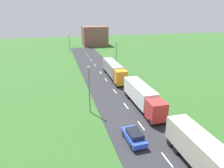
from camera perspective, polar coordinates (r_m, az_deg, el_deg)
name	(u,v)px	position (r m, az deg, el deg)	size (l,w,h in m)	color
road	(143,129)	(28.65, 8.96, -12.56)	(10.00, 140.00, 0.06)	#2B2B30
lane_marking_centre	(152,140)	(26.66, 11.34, -15.37)	(0.16, 122.24, 0.01)	white
truck_lead	(217,167)	(21.68, 27.88, -20.19)	(2.73, 14.49, 3.53)	green
truck_second	(142,96)	(33.70, 8.68, -3.37)	(2.59, 12.51, 3.59)	red
truck_third	(114,69)	(48.58, 0.49, 4.16)	(2.79, 14.60, 3.60)	orange
car_third	(134,136)	(25.56, 6.31, -14.58)	(1.98, 4.26, 1.56)	blue
lamppost_second	(89,87)	(31.08, -6.52, -0.92)	(0.36, 0.36, 7.70)	slate
lamppost_third	(117,52)	(59.51, 1.30, 9.06)	(0.36, 0.36, 7.40)	slate
lamppost_fourth	(69,43)	(80.76, -12.12, 11.49)	(0.36, 0.36, 7.40)	slate
distant_building	(95,36)	(99.26, -4.99, 13.49)	(11.39, 9.76, 8.94)	brown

